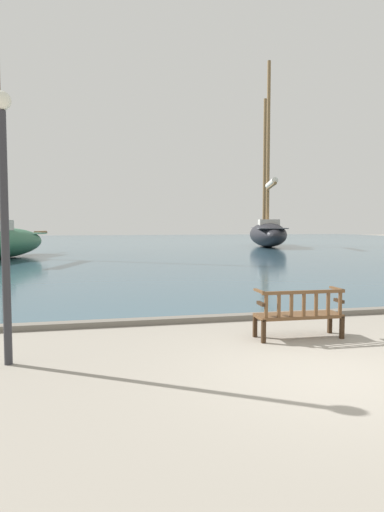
{
  "coord_description": "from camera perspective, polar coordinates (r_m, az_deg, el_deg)",
  "views": [
    {
      "loc": [
        -3.33,
        -5.66,
        2.11
      ],
      "look_at": [
        0.23,
        10.0,
        1.0
      ],
      "focal_mm": 32.0,
      "sensor_mm": 36.0,
      "label": 1
    }
  ],
  "objects": [
    {
      "name": "quay_edge_kerb",
      "position": [
        10.28,
        6.42,
        -7.56
      ],
      "size": [
        40.0,
        0.3,
        0.12
      ],
      "primitive_type": "cube",
      "color": "slate",
      "rests_on": "ground"
    },
    {
      "name": "park_bench",
      "position": [
        8.72,
        13.26,
        -6.98
      ],
      "size": [
        1.61,
        0.55,
        0.92
      ],
      "color": "#322113",
      "rests_on": "ground"
    },
    {
      "name": "harbor_water",
      "position": [
        49.82,
        -8.95,
        1.51
      ],
      "size": [
        100.0,
        80.0,
        0.08
      ],
      "primitive_type": "cube",
      "color": "#385666",
      "rests_on": "ground"
    },
    {
      "name": "ground_plane",
      "position": [
        6.9,
        17.32,
        -14.02
      ],
      "size": [
        160.0,
        160.0,
        0.0
      ],
      "primitive_type": "plane",
      "color": "gray"
    },
    {
      "name": "lamp_post",
      "position": [
        7.31,
        -22.44,
        6.46
      ],
      "size": [
        0.28,
        0.28,
        4.04
      ],
      "color": "#2D2D33",
      "rests_on": "ground"
    },
    {
      "name": "sailboat_centre_channel",
      "position": [
        42.85,
        9.43,
        3.15
      ],
      "size": [
        6.3,
        12.03,
        16.93
      ],
      "color": "black",
      "rests_on": "harbor_water"
    }
  ]
}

